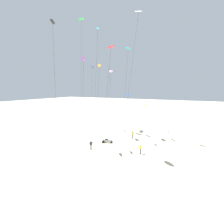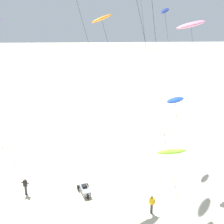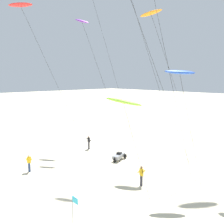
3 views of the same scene
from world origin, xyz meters
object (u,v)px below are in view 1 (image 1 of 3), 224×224
object	(u,v)px
kite_purple	(84,61)
kite_flyer_middle	(91,145)
kite_flyer_furthest	(140,149)
kite_pink	(111,71)
marker_flag	(168,135)
kite_orange	(99,66)
kite_cyan	(98,32)
beach_buggy	(107,141)
kite_black	(53,26)
kite_teal	(128,50)
kite_white	(138,17)
kite_lime	(146,106)
kite_green	(81,20)
kite_red	(111,48)
kite_blue	(128,95)
kite_flyer_nearest	(133,135)
kite_navy	(92,68)

from	to	relation	value
kite_purple	kite_flyer_middle	xyz separation A→B (m)	(1.28, -0.36, -14.29)
kite_flyer_furthest	kite_pink	bearing A→B (deg)	44.53
marker_flag	kite_orange	bearing A→B (deg)	110.54
kite_cyan	beach_buggy	bearing A→B (deg)	-43.18
kite_black	kite_flyer_furthest	xyz separation A→B (m)	(6.25, -12.45, -19.56)
kite_teal	kite_white	bearing A→B (deg)	-131.59
kite_lime	kite_green	bearing A→B (deg)	95.83
kite_black	kite_flyer_furthest	bearing A→B (deg)	-63.34
kite_white	kite_red	bearing A→B (deg)	-176.61
kite_flyer_middle	kite_blue	bearing A→B (deg)	-4.31
kite_pink	kite_flyer_furthest	bearing A→B (deg)	-135.47
kite_orange	kite_teal	size ratio (longest dim) A/B	0.82
kite_cyan	kite_red	xyz separation A→B (m)	(-7.69, -7.21, -4.49)
kite_orange	kite_black	world-z (taller)	kite_black
kite_flyer_middle	kite_flyer_furthest	bearing A→B (deg)	-77.19
kite_lime	kite_green	size ratio (longest dim) A/B	0.29
kite_flyer_nearest	marker_flag	xyz separation A→B (m)	(1.07, -7.26, 0.60)
kite_green	kite_flyer_middle	size ratio (longest dim) A/B	15.71
kite_black	kite_flyer_furthest	distance (m)	24.01
kite_blue	kite_flyer_nearest	xyz separation A→B (m)	(-1.89, -2.10, -8.22)
kite_purple	kite_white	bearing A→B (deg)	-34.40
kite_purple	kite_cyan	bearing A→B (deg)	7.75
kite_purple	kite_blue	size ratio (longest dim) A/B	1.69
kite_orange	kite_flyer_furthest	bearing A→B (deg)	-114.95
kite_black	beach_buggy	world-z (taller)	kite_black
kite_purple	kite_flyer_furthest	bearing A→B (deg)	-70.04
kite_navy	kite_red	world-z (taller)	kite_red
kite_purple	kite_flyer_furthest	distance (m)	17.11
kite_blue	kite_flyer_middle	world-z (taller)	kite_blue
kite_navy	kite_white	bearing A→B (deg)	-114.35
kite_flyer_nearest	kite_red	bearing A→B (deg)	-168.14
kite_flyer_furthest	beach_buggy	world-z (taller)	kite_flyer_furthest
kite_flyer_nearest	kite_flyer_furthest	distance (m)	10.54
marker_flag	kite_black	bearing A→B (deg)	138.89
kite_lime	beach_buggy	xyz separation A→B (m)	(-6.19, 5.70, -6.67)
kite_flyer_middle	kite_pink	bearing A→B (deg)	17.04
kite_teal	kite_flyer_nearest	xyz separation A→B (m)	(0.83, -0.85, -17.47)
kite_purple	kite_teal	xyz separation A→B (m)	(11.42, -2.58, 3.17)
kite_lime	kite_flyer_furthest	distance (m)	11.75
kite_cyan	marker_flag	world-z (taller)	kite_cyan
kite_orange	kite_pink	bearing A→B (deg)	13.57
kite_cyan	beach_buggy	world-z (taller)	kite_cyan
kite_blue	kite_cyan	bearing A→B (deg)	166.80
kite_teal	beach_buggy	xyz separation A→B (m)	(-4.79, 2.13, -17.93)
kite_cyan	kite_teal	bearing A→B (deg)	-28.69
marker_flag	kite_cyan	bearing A→B (deg)	124.85
kite_teal	kite_flyer_furthest	world-z (taller)	kite_teal
kite_green	kite_white	xyz separation A→B (m)	(-2.75, -14.80, -2.13)
kite_flyer_nearest	kite_black	bearing A→B (deg)	155.33
kite_red	kite_cyan	bearing A→B (deg)	43.15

